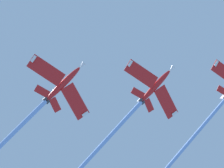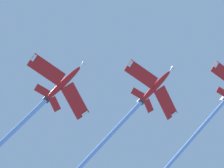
% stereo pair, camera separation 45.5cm
% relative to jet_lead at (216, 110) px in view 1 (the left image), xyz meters
% --- Properties ---
extents(jet_lead, '(37.26, 30.70, 24.79)m').
position_rel_jet_lead_xyz_m(jet_lead, '(0.00, 0.00, 0.00)').
color(jet_lead, red).
extents(jet_second, '(32.86, 27.86, 21.27)m').
position_rel_jet_lead_xyz_m(jet_second, '(-23.40, -5.55, -8.17)').
color(jet_second, red).
extents(jet_third, '(36.36, 29.85, 24.41)m').
position_rel_jet_lead_xyz_m(jet_third, '(-48.18, -10.26, -17.87)').
color(jet_third, red).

